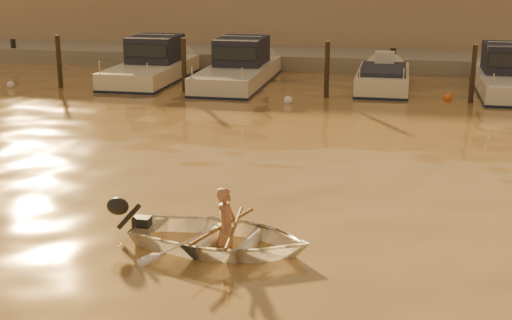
% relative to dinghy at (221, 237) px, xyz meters
% --- Properties ---
extents(ground_plane, '(160.00, 160.00, 0.00)m').
position_rel_dinghy_xyz_m(ground_plane, '(0.47, 0.42, -0.20)').
color(ground_plane, olive).
rests_on(ground_plane, ground).
extents(dinghy, '(3.33, 2.53, 0.65)m').
position_rel_dinghy_xyz_m(dinghy, '(0.00, 0.00, 0.00)').
color(dinghy, white).
rests_on(dinghy, ground_plane).
extents(person, '(0.39, 0.54, 1.40)m').
position_rel_dinghy_xyz_m(person, '(0.10, -0.01, 0.20)').
color(person, '#A26E51').
rests_on(person, dinghy).
extents(outboard_motor, '(0.94, 0.49, 0.70)m').
position_rel_dinghy_xyz_m(outboard_motor, '(-1.49, 0.15, 0.08)').
color(outboard_motor, black).
rests_on(outboard_motor, dinghy).
extents(oar_port, '(0.29, 2.10, 0.13)m').
position_rel_dinghy_xyz_m(oar_port, '(0.25, -0.03, 0.22)').
color(oar_port, brown).
rests_on(oar_port, dinghy).
extents(oar_starboard, '(0.63, 2.04, 0.13)m').
position_rel_dinghy_xyz_m(oar_starboard, '(0.05, -0.01, 0.22)').
color(oar_starboard, brown).
rests_on(oar_starboard, dinghy).
extents(moored_boat_1, '(2.33, 6.90, 1.75)m').
position_rel_dinghy_xyz_m(moored_boat_1, '(-7.13, 16.42, 0.42)').
color(moored_boat_1, beige).
rests_on(moored_boat_1, ground_plane).
extents(moored_boat_2, '(2.29, 7.66, 1.75)m').
position_rel_dinghy_xyz_m(moored_boat_2, '(-3.49, 16.42, 0.42)').
color(moored_boat_2, beige).
rests_on(moored_boat_2, ground_plane).
extents(moored_boat_3, '(1.90, 5.55, 0.95)m').
position_rel_dinghy_xyz_m(moored_boat_3, '(2.19, 16.42, 0.02)').
color(moored_boat_3, beige).
rests_on(moored_boat_3, ground_plane).
extents(moored_boat_4, '(2.19, 6.76, 1.75)m').
position_rel_dinghy_xyz_m(moored_boat_4, '(6.76, 16.42, 0.42)').
color(moored_boat_4, silver).
rests_on(moored_boat_4, ground_plane).
extents(piling_0, '(0.18, 0.18, 2.20)m').
position_rel_dinghy_xyz_m(piling_0, '(-10.03, 14.22, 0.70)').
color(piling_0, '#2D2319').
rests_on(piling_0, ground_plane).
extents(piling_1, '(0.18, 0.18, 2.20)m').
position_rel_dinghy_xyz_m(piling_1, '(-5.03, 14.22, 0.70)').
color(piling_1, '#2D2319').
rests_on(piling_1, ground_plane).
extents(piling_2, '(0.18, 0.18, 2.20)m').
position_rel_dinghy_xyz_m(piling_2, '(0.27, 14.22, 0.70)').
color(piling_2, '#2D2319').
rests_on(piling_2, ground_plane).
extents(piling_3, '(0.18, 0.18, 2.20)m').
position_rel_dinghy_xyz_m(piling_3, '(5.27, 14.22, 0.70)').
color(piling_3, '#2D2319').
rests_on(piling_3, ground_plane).
extents(fender_a, '(0.30, 0.30, 0.30)m').
position_rel_dinghy_xyz_m(fender_a, '(-11.89, 13.76, -0.10)').
color(fender_a, silver).
rests_on(fender_a, ground_plane).
extents(fender_b, '(0.30, 0.30, 0.30)m').
position_rel_dinghy_xyz_m(fender_b, '(-6.85, 14.19, -0.10)').
color(fender_b, orange).
rests_on(fender_b, ground_plane).
extents(fender_c, '(0.30, 0.30, 0.30)m').
position_rel_dinghy_xyz_m(fender_c, '(-0.91, 12.88, -0.10)').
color(fender_c, white).
rests_on(fender_c, ground_plane).
extents(fender_d, '(0.30, 0.30, 0.30)m').
position_rel_dinghy_xyz_m(fender_d, '(4.51, 14.49, -0.10)').
color(fender_d, orange).
rests_on(fender_d, ground_plane).
extents(quay, '(52.00, 4.00, 1.00)m').
position_rel_dinghy_xyz_m(quay, '(0.47, 21.92, -0.05)').
color(quay, gray).
rests_on(quay, ground_plane).
extents(waterfront_building, '(46.00, 7.00, 4.80)m').
position_rel_dinghy_xyz_m(waterfront_building, '(0.47, 27.42, 2.20)').
color(waterfront_building, '#9E8466').
rests_on(waterfront_building, quay).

